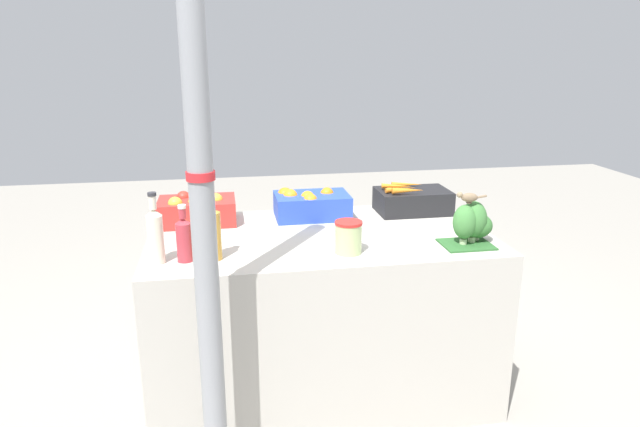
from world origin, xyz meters
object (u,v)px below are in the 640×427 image
object	(u,v)px
carrot_crate	(412,200)
broccoli_pile	(472,223)
pickle_jar	(348,237)
sparrow_bird	(468,197)
orange_crate	(310,204)
juice_bottle_ruby	(184,238)
juice_bottle_cloudy	(155,234)
support_pole	(202,208)
apple_crate	(197,209)
juice_bottle_amber	(212,232)

from	to	relation	value
carrot_crate	broccoli_pile	bearing A→B (deg)	-79.73
pickle_jar	sparrow_bird	bearing A→B (deg)	-0.25
orange_crate	pickle_jar	xyz separation A→B (m)	(0.08, -0.56, 0.00)
orange_crate	sparrow_bird	distance (m)	0.84
pickle_jar	juice_bottle_ruby	bearing A→B (deg)	178.29
orange_crate	juice_bottle_cloudy	bearing A→B (deg)	-143.21
support_pole	apple_crate	distance (m)	0.95
juice_bottle_cloudy	sparrow_bird	world-z (taller)	juice_bottle_cloudy
orange_crate	broccoli_pile	bearing A→B (deg)	-39.64
apple_crate	broccoli_pile	bearing A→B (deg)	-23.55
juice_bottle_amber	support_pole	bearing A→B (deg)	-93.07
sparrow_bird	apple_crate	bearing A→B (deg)	-15.18
juice_bottle_cloudy	carrot_crate	bearing A→B (deg)	22.95
sparrow_bird	support_pole	bearing A→B (deg)	27.66
juice_bottle_cloudy	sparrow_bird	size ratio (longest dim) A/B	2.18
broccoli_pile	carrot_crate	bearing A→B (deg)	100.27
apple_crate	pickle_jar	bearing A→B (deg)	-40.60
juice_bottle_cloudy	support_pole	bearing A→B (deg)	-61.09
orange_crate	juice_bottle_ruby	bearing A→B (deg)	-138.47
support_pole	apple_crate	size ratio (longest dim) A/B	6.03
carrot_crate	pickle_jar	distance (m)	0.73
orange_crate	pickle_jar	world-z (taller)	orange_crate
support_pole	orange_crate	bearing A→B (deg)	60.70
carrot_crate	broccoli_pile	xyz separation A→B (m)	(0.10, -0.53, 0.03)
juice_bottle_amber	orange_crate	bearing A→B (deg)	47.55
support_pole	pickle_jar	xyz separation A→B (m)	(0.59, 0.35, -0.25)
juice_bottle_ruby	juice_bottle_amber	size ratio (longest dim) A/B	0.89
apple_crate	sparrow_bird	bearing A→B (deg)	-25.34
support_pole	juice_bottle_ruby	size ratio (longest dim) A/B	9.51
support_pole	orange_crate	xyz separation A→B (m)	(0.51, 0.91, -0.26)
apple_crate	juice_bottle_cloudy	distance (m)	0.56
juice_bottle_amber	broccoli_pile	bearing A→B (deg)	0.24
support_pole	apple_crate	world-z (taller)	support_pole
orange_crate	juice_bottle_amber	size ratio (longest dim) A/B	1.40
apple_crate	orange_crate	size ratio (longest dim) A/B	1.00
broccoli_pile	juice_bottle_ruby	distance (m)	1.25
orange_crate	pickle_jar	distance (m)	0.56
juice_bottle_cloudy	juice_bottle_amber	world-z (taller)	juice_bottle_cloudy
broccoli_pile	pickle_jar	xyz separation A→B (m)	(-0.57, -0.03, -0.02)
orange_crate	carrot_crate	xyz separation A→B (m)	(0.55, -0.00, -0.00)
apple_crate	orange_crate	xyz separation A→B (m)	(0.57, 0.00, -0.00)
carrot_crate	juice_bottle_amber	distance (m)	1.17
support_pole	sparrow_bird	size ratio (longest dim) A/B	16.81
apple_crate	carrot_crate	size ratio (longest dim) A/B	1.00
broccoli_pile	juice_bottle_amber	distance (m)	1.14
orange_crate	carrot_crate	size ratio (longest dim) A/B	1.00
sparrow_bird	juice_bottle_cloudy	bearing A→B (deg)	9.17
pickle_jar	juice_bottle_cloudy	bearing A→B (deg)	178.53
broccoli_pile	support_pole	bearing A→B (deg)	-161.82
carrot_crate	juice_bottle_ruby	world-z (taller)	juice_bottle_ruby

